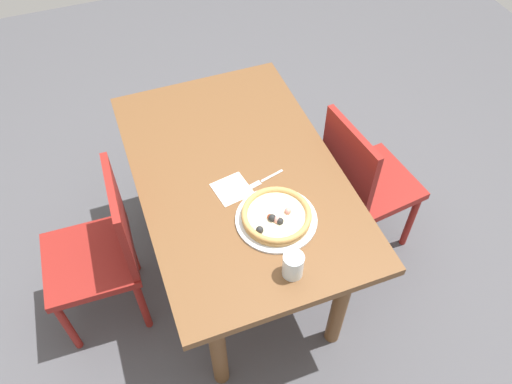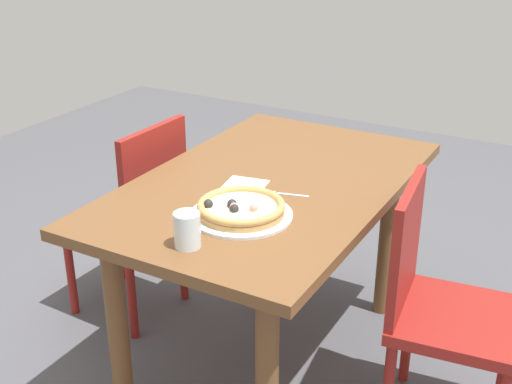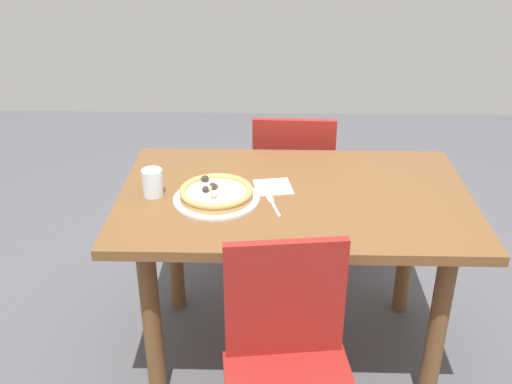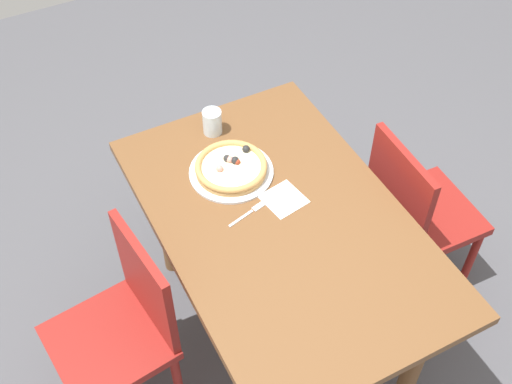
% 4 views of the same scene
% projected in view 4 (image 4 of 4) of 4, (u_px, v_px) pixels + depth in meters
% --- Properties ---
extents(ground_plane, '(6.00, 6.00, 0.00)m').
position_uv_depth(ground_plane, '(277.00, 328.00, 2.88)').
color(ground_plane, '#4C4C51').
extents(dining_table, '(1.34, 0.84, 0.75)m').
position_uv_depth(dining_table, '(281.00, 239.00, 2.41)').
color(dining_table, brown).
rests_on(dining_table, ground).
extents(chair_near, '(0.45, 0.45, 0.86)m').
position_uv_depth(chair_near, '(123.00, 327.00, 2.36)').
color(chair_near, maroon).
rests_on(chair_near, ground).
extents(chair_far, '(0.41, 0.41, 0.86)m').
position_uv_depth(chair_far, '(415.00, 212.00, 2.72)').
color(chair_far, maroon).
rests_on(chair_far, ground).
extents(plate, '(0.32, 0.32, 0.01)m').
position_uv_depth(plate, '(231.00, 172.00, 2.47)').
color(plate, silver).
rests_on(plate, dining_table).
extents(pizza, '(0.27, 0.27, 0.05)m').
position_uv_depth(pizza, '(231.00, 167.00, 2.46)').
color(pizza, tan).
rests_on(pizza, plate).
extents(fork, '(0.06, 0.16, 0.00)m').
position_uv_depth(fork, '(250.00, 212.00, 2.34)').
color(fork, silver).
rests_on(fork, dining_table).
extents(drinking_glass, '(0.08, 0.08, 0.10)m').
position_uv_depth(drinking_glass, '(212.00, 122.00, 2.59)').
color(drinking_glass, silver).
rests_on(drinking_glass, dining_table).
extents(napkin, '(0.16, 0.16, 0.00)m').
position_uv_depth(napkin, '(284.00, 199.00, 2.39)').
color(napkin, white).
rests_on(napkin, dining_table).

